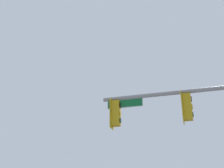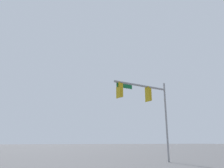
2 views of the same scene
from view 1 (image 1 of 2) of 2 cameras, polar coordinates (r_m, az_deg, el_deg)
The scene contains 1 object.
signal_pole_near at distance 12.87m, azimuth 11.55°, elevation -5.99°, with size 5.47×1.07×6.89m.
Camera 1 is at (-7.16, 4.08, 1.39)m, focal length 50.00 mm.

